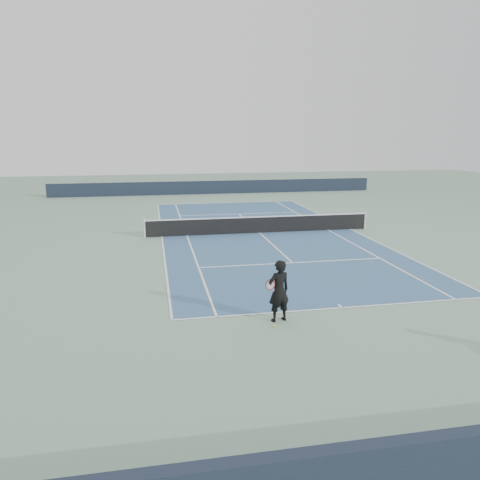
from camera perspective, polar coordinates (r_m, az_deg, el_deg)
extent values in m
plane|color=gray|center=(26.59, 2.39, 0.86)|extent=(80.00, 80.00, 0.00)
cube|color=#365980|center=(26.59, 2.39, 0.88)|extent=(10.97, 23.77, 0.01)
cylinder|color=silver|center=(25.81, -11.58, 1.45)|extent=(0.10, 0.10, 1.07)
cylinder|color=silver|center=(28.60, 15.00, 2.38)|extent=(0.10, 0.10, 1.07)
cube|color=black|center=(26.50, 2.40, 1.84)|extent=(12.80, 0.03, 0.90)
cube|color=white|center=(26.41, 2.41, 2.84)|extent=(12.80, 0.04, 0.06)
cube|color=black|center=(43.89, -2.92, 6.44)|extent=(30.00, 0.25, 1.20)
imported|color=black|center=(14.09, 4.76, -6.19)|extent=(0.83, 0.68, 1.90)
torus|color=maroon|center=(13.91, 3.72, -5.45)|extent=(0.34, 0.18, 0.36)
cylinder|color=white|center=(13.91, 3.72, -5.45)|extent=(0.29, 0.14, 0.32)
cylinder|color=white|center=(14.05, 4.15, -6.39)|extent=(0.08, 0.13, 0.27)
sphere|color=yellow|center=(13.95, 4.18, -10.43)|extent=(0.07, 0.07, 0.07)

